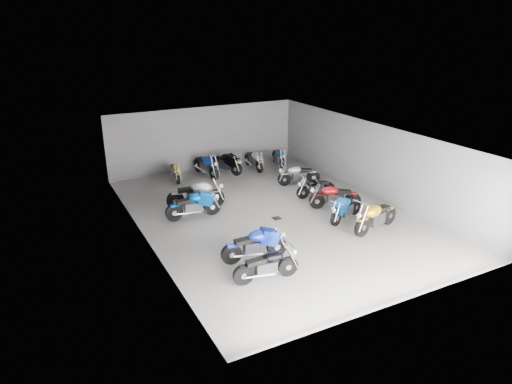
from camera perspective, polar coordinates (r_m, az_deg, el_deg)
ground at (r=18.24m, az=1.82°, el=-2.75°), size 14.00×14.00×0.00m
wall_back at (r=23.79m, az=-6.42°, el=6.73°), size 10.00×0.10×3.20m
wall_left at (r=15.97m, az=-13.98°, el=-0.64°), size 0.10×14.00×3.20m
wall_right at (r=20.49m, az=14.21°, el=3.99°), size 0.10×14.00×3.20m
ceiling at (r=17.23m, az=1.94°, el=7.14°), size 10.00×14.00×0.04m
drain_grate at (r=17.84m, az=2.61°, el=-3.29°), size 0.32×0.32×0.01m
motorcycle_left_a at (r=13.55m, az=1.37°, el=-9.13°), size 2.04×0.47×0.90m
motorcycle_left_b at (r=14.62m, az=-0.09°, el=-6.61°), size 2.21×0.53×0.97m
motorcycle_left_e at (r=17.87m, az=-7.77°, el=-1.62°), size 2.21×0.47×0.97m
motorcycle_left_f at (r=18.82m, az=-7.46°, el=-0.30°), size 2.31×0.90×1.05m
motorcycle_right_b at (r=17.17m, az=14.72°, el=-2.95°), size 2.30×0.71×1.03m
motorcycle_right_c at (r=17.83m, az=11.15°, el=-2.00°), size 1.94×0.89×0.90m
motorcycle_right_d at (r=18.90m, az=9.78°, el=-0.53°), size 2.02×1.00×0.95m
motorcycle_right_e at (r=20.02m, az=7.45°, el=0.60°), size 1.86×0.41×0.82m
motorcycle_right_f at (r=21.46m, az=5.32°, el=2.19°), size 2.03×0.64×0.91m
motorcycle_back_b at (r=22.32m, az=-10.05°, el=2.57°), size 0.45×1.90×0.84m
motorcycle_back_c at (r=22.69m, az=-6.23°, el=3.36°), size 0.54×2.36×1.04m
motorcycle_back_d at (r=23.13m, az=-3.87°, el=3.67°), size 1.06×2.07×0.97m
motorcycle_back_e at (r=23.71m, az=-0.24°, el=4.08°), size 0.45×2.12×0.93m
motorcycle_back_f at (r=24.20m, az=2.89°, el=4.38°), size 0.66×2.05×0.92m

